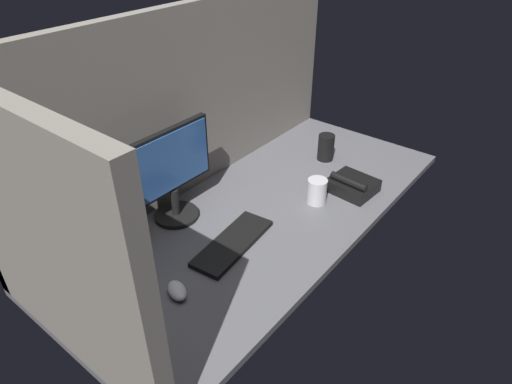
{
  "coord_description": "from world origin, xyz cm",
  "views": [
    {
      "loc": [
        -121.99,
        -93.29,
        109.97
      ],
      "look_at": [
        -10.39,
        0.0,
        14.0
      ],
      "focal_mm": 31.72,
      "sensor_mm": 36.0,
      "label": 1
    }
  ],
  "objects": [
    {
      "name": "mug_steel",
      "position": [
        18.5,
        -14.31,
        5.46
      ],
      "size": [
        8.36,
        8.36,
        10.93
      ],
      "color": "#B2B2B7",
      "rests_on": "ground_plane"
    },
    {
      "name": "monitor",
      "position": [
        -25.97,
        25.11,
        21.13
      ],
      "size": [
        40.28,
        18.0,
        38.37
      ],
      "color": "black",
      "rests_on": "ground_plane"
    },
    {
      "name": "cubicle_wall_back",
      "position": [
        0.0,
        37.5,
        38.52
      ],
      "size": [
        180.0,
        5.0,
        77.04
      ],
      "color": "slate",
      "rests_on": "ground_plane"
    },
    {
      "name": "desk_phone",
      "position": [
        35.27,
        -22.17,
        3.19
      ],
      "size": [
        18.34,
        20.18,
        8.8
      ],
      "color": "black",
      "rests_on": "ground_plane"
    },
    {
      "name": "mug_ceramic_blue",
      "position": [
        -57.83,
        17.12,
        6.27
      ],
      "size": [
        12.71,
        8.66,
        12.49
      ],
      "color": "#38569E",
      "rests_on": "ground_plane"
    },
    {
      "name": "mug_black_travel",
      "position": [
        53.16,
        2.36,
        6.5
      ],
      "size": [
        7.94,
        7.94,
        12.99
      ],
      "color": "black",
      "rests_on": "ground_plane"
    },
    {
      "name": "mouse",
      "position": [
        -55.53,
        -7.35,
        1.7
      ],
      "size": [
        8.86,
        11.01,
        3.4
      ],
      "primitive_type": "ellipsoid",
      "rotation": [
        0.0,
        0.0,
        -0.39
      ],
      "color": "silver",
      "rests_on": "ground_plane"
    },
    {
      "name": "ground_plane",
      "position": [
        0.0,
        0.0,
        -1.5
      ],
      "size": [
        180.0,
        80.0,
        3.0
      ],
      "primitive_type": "cube",
      "color": "#515156"
    },
    {
      "name": "cubicle_wall_side",
      "position": [
        -87.5,
        0.0,
        38.52
      ],
      "size": [
        5.0,
        80.0,
        77.04
      ],
      "primitive_type": "cube",
      "color": "slate",
      "rests_on": "ground_plane"
    },
    {
      "name": "keyboard",
      "position": [
        -25.27,
        -5.18,
        1.0
      ],
      "size": [
        38.23,
        17.1,
        2.0
      ],
      "primitive_type": "cube",
      "rotation": [
        0.0,
        0.0,
        0.11
      ],
      "color": "black",
      "rests_on": "ground_plane"
    }
  ]
}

